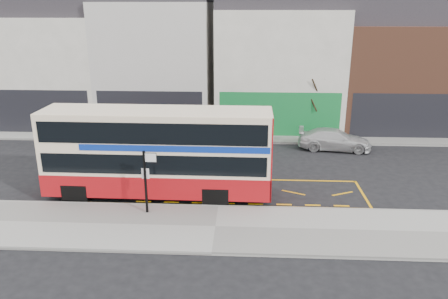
# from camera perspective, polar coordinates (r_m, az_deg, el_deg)

# --- Properties ---
(ground) EXTENTS (120.00, 120.00, 0.00)m
(ground) POSITION_cam_1_polar(r_m,az_deg,el_deg) (20.41, -0.68, -7.28)
(ground) COLOR black
(ground) RESTS_ON ground
(pavement) EXTENTS (40.00, 4.00, 0.15)m
(pavement) POSITION_cam_1_polar(r_m,az_deg,el_deg) (18.33, -1.13, -10.18)
(pavement) COLOR #999791
(pavement) RESTS_ON ground
(kerb) EXTENTS (40.00, 0.15, 0.15)m
(kerb) POSITION_cam_1_polar(r_m,az_deg,el_deg) (20.04, -0.74, -7.55)
(kerb) COLOR gray
(kerb) RESTS_ON ground
(far_pavement) EXTENTS (50.00, 3.00, 0.15)m
(far_pavement) POSITION_cam_1_polar(r_m,az_deg,el_deg) (30.66, 0.61, 1.79)
(far_pavement) COLOR #999791
(far_pavement) RESTS_ON ground
(road_markings) EXTENTS (14.00, 3.40, 0.01)m
(road_markings) POSITION_cam_1_polar(r_m,az_deg,el_deg) (21.86, -0.41, -5.45)
(road_markings) COLOR #F0A20C
(road_markings) RESTS_ON ground
(terrace_far_left) EXTENTS (8.00, 8.01, 10.80)m
(terrace_far_left) POSITION_cam_1_polar(r_m,az_deg,el_deg) (36.65, -21.10, 10.91)
(terrace_far_left) COLOR silver
(terrace_far_left) RESTS_ON ground
(terrace_left) EXTENTS (8.00, 8.01, 11.80)m
(terrace_left) POSITION_cam_1_polar(r_m,az_deg,el_deg) (34.19, -8.55, 12.30)
(terrace_left) COLOR beige
(terrace_left) RESTS_ON ground
(terrace_green_shop) EXTENTS (9.00, 8.01, 11.30)m
(terrace_green_shop) POSITION_cam_1_polar(r_m,az_deg,el_deg) (33.63, 7.02, 11.84)
(terrace_green_shop) COLOR silver
(terrace_green_shop) RESTS_ON ground
(terrace_right) EXTENTS (9.00, 8.01, 10.30)m
(terrace_right) POSITION_cam_1_polar(r_m,az_deg,el_deg) (35.47, 21.89, 10.20)
(terrace_right) COLOR brown
(terrace_right) RESTS_ON ground
(double_decker_bus) EXTENTS (10.70, 2.59, 4.26)m
(double_decker_bus) POSITION_cam_1_polar(r_m,az_deg,el_deg) (20.81, -8.53, -0.30)
(double_decker_bus) COLOR #FEE6C1
(double_decker_bus) RESTS_ON ground
(bus_stop_post) EXTENTS (0.70, 0.12, 2.84)m
(bus_stop_post) POSITION_cam_1_polar(r_m,az_deg,el_deg) (19.03, -10.08, -3.40)
(bus_stop_post) COLOR black
(bus_stop_post) RESTS_ON pavement
(car_silver) EXTENTS (4.62, 2.48, 1.50)m
(car_silver) POSITION_cam_1_polar(r_m,az_deg,el_deg) (30.12, -13.99, 2.26)
(car_silver) COLOR silver
(car_silver) RESTS_ON ground
(car_grey) EXTENTS (3.92, 1.91, 1.24)m
(car_grey) POSITION_cam_1_polar(r_m,az_deg,el_deg) (28.63, -4.85, 1.64)
(car_grey) COLOR #3E3F45
(car_grey) RESTS_ON ground
(car_white) EXTENTS (4.74, 2.37, 1.32)m
(car_white) POSITION_cam_1_polar(r_m,az_deg,el_deg) (28.73, 14.23, 1.28)
(car_white) COLOR silver
(car_white) RESTS_ON ground
(street_tree_right) EXTENTS (2.46, 2.46, 5.31)m
(street_tree_right) POSITION_cam_1_polar(r_m,az_deg,el_deg) (30.81, 11.58, 8.28)
(street_tree_right) COLOR #2F2414
(street_tree_right) RESTS_ON ground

